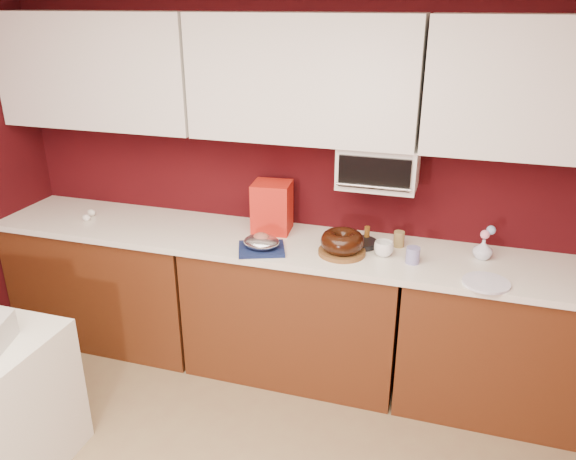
# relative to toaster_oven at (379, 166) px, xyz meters

# --- Properties ---
(wall_back) EXTENTS (4.00, 0.02, 2.50)m
(wall_back) POSITION_rel_toaster_oven_xyz_m (-0.45, 0.15, -0.12)
(wall_back) COLOR #3A070B
(wall_back) RESTS_ON floor
(base_cabinet_left) EXTENTS (1.31, 0.58, 0.86)m
(base_cabinet_left) POSITION_rel_toaster_oven_xyz_m (-1.78, -0.17, -0.95)
(base_cabinet_left) COLOR #552711
(base_cabinet_left) RESTS_ON floor
(base_cabinet_center) EXTENTS (1.31, 0.58, 0.86)m
(base_cabinet_center) POSITION_rel_toaster_oven_xyz_m (-0.45, -0.17, -0.95)
(base_cabinet_center) COLOR #552711
(base_cabinet_center) RESTS_ON floor
(base_cabinet_right) EXTENTS (1.31, 0.58, 0.86)m
(base_cabinet_right) POSITION_rel_toaster_oven_xyz_m (0.88, -0.17, -0.95)
(base_cabinet_right) COLOR #552711
(base_cabinet_right) RESTS_ON floor
(countertop) EXTENTS (4.00, 0.62, 0.04)m
(countertop) POSITION_rel_toaster_oven_xyz_m (-0.45, -0.17, -0.49)
(countertop) COLOR white
(countertop) RESTS_ON base_cabinet_center
(upper_cabinet_left) EXTENTS (1.31, 0.33, 0.70)m
(upper_cabinet_left) POSITION_rel_toaster_oven_xyz_m (-1.78, -0.02, 0.48)
(upper_cabinet_left) COLOR white
(upper_cabinet_left) RESTS_ON wall_back
(upper_cabinet_center) EXTENTS (1.31, 0.33, 0.70)m
(upper_cabinet_center) POSITION_rel_toaster_oven_xyz_m (-0.45, -0.02, 0.48)
(upper_cabinet_center) COLOR white
(upper_cabinet_center) RESTS_ON wall_back
(upper_cabinet_right) EXTENTS (1.31, 0.33, 0.70)m
(upper_cabinet_right) POSITION_rel_toaster_oven_xyz_m (0.88, -0.02, 0.48)
(upper_cabinet_right) COLOR white
(upper_cabinet_right) RESTS_ON wall_back
(toaster_oven) EXTENTS (0.45, 0.30, 0.25)m
(toaster_oven) POSITION_rel_toaster_oven_xyz_m (0.00, 0.00, 0.00)
(toaster_oven) COLOR white
(toaster_oven) RESTS_ON upper_cabinet_center
(toaster_oven_door) EXTENTS (0.40, 0.02, 0.18)m
(toaster_oven_door) POSITION_rel_toaster_oven_xyz_m (0.00, -0.16, 0.00)
(toaster_oven_door) COLOR black
(toaster_oven_door) RESTS_ON toaster_oven
(toaster_oven_handle) EXTENTS (0.42, 0.02, 0.02)m
(toaster_oven_handle) POSITION_rel_toaster_oven_xyz_m (0.00, -0.18, -0.07)
(toaster_oven_handle) COLOR silver
(toaster_oven_handle) RESTS_ON toaster_oven
(cake_base) EXTENTS (0.34, 0.34, 0.03)m
(cake_base) POSITION_rel_toaster_oven_xyz_m (-0.15, -0.24, -0.46)
(cake_base) COLOR brown
(cake_base) RESTS_ON countertop
(bundt_cake) EXTENTS (0.33, 0.33, 0.10)m
(bundt_cake) POSITION_rel_toaster_oven_xyz_m (-0.15, -0.24, -0.39)
(bundt_cake) COLOR black
(bundt_cake) RESTS_ON cake_base
(navy_towel) EXTENTS (0.33, 0.31, 0.02)m
(navy_towel) POSITION_rel_toaster_oven_xyz_m (-0.61, -0.33, -0.46)
(navy_towel) COLOR #131D48
(navy_towel) RESTS_ON countertop
(foil_ham_nest) EXTENTS (0.22, 0.19, 0.08)m
(foil_ham_nest) POSITION_rel_toaster_oven_xyz_m (-0.61, -0.33, -0.42)
(foil_ham_nest) COLOR silver
(foil_ham_nest) RESTS_ON navy_towel
(roasted_ham) EXTENTS (0.12, 0.11, 0.06)m
(roasted_ham) POSITION_rel_toaster_oven_xyz_m (-0.61, -0.33, -0.40)
(roasted_ham) COLOR #9D5747
(roasted_ham) RESTS_ON foil_ham_nest
(pandoro_box) EXTENTS (0.25, 0.23, 0.32)m
(pandoro_box) POSITION_rel_toaster_oven_xyz_m (-0.65, -0.02, -0.32)
(pandoro_box) COLOR #AC0B18
(pandoro_box) RESTS_ON countertop
(dark_pan) EXTENTS (0.23, 0.23, 0.03)m
(dark_pan) POSITION_rel_toaster_oven_xyz_m (-0.06, -0.09, -0.46)
(dark_pan) COLOR black
(dark_pan) RESTS_ON countertop
(coffee_mug) EXTENTS (0.14, 0.14, 0.11)m
(coffee_mug) POSITION_rel_toaster_oven_xyz_m (0.09, -0.20, -0.42)
(coffee_mug) COLOR white
(coffee_mug) RESTS_ON countertop
(blue_jar) EXTENTS (0.10, 0.10, 0.09)m
(blue_jar) POSITION_rel_toaster_oven_xyz_m (0.25, -0.24, -0.43)
(blue_jar) COLOR navy
(blue_jar) RESTS_ON countertop
(flower_vase) EXTENTS (0.11, 0.11, 0.13)m
(flower_vase) POSITION_rel_toaster_oven_xyz_m (0.63, -0.07, -0.41)
(flower_vase) COLOR silver
(flower_vase) RESTS_ON countertop
(flower_pink) EXTENTS (0.05, 0.05, 0.05)m
(flower_pink) POSITION_rel_toaster_oven_xyz_m (0.63, -0.07, -0.33)
(flower_pink) COLOR pink
(flower_pink) RESTS_ON flower_vase
(flower_blue) EXTENTS (0.05, 0.05, 0.05)m
(flower_blue) POSITION_rel_toaster_oven_xyz_m (0.66, -0.05, -0.30)
(flower_blue) COLOR #84A5D4
(flower_blue) RESTS_ON flower_vase
(china_plate) EXTENTS (0.28, 0.28, 0.01)m
(china_plate) POSITION_rel_toaster_oven_xyz_m (0.64, -0.38, -0.47)
(china_plate) COLOR white
(china_plate) RESTS_ON countertop
(amber_bottle) EXTENTS (0.04, 0.04, 0.10)m
(amber_bottle) POSITION_rel_toaster_oven_xyz_m (-0.04, -0.02, -0.43)
(amber_bottle) COLOR brown
(amber_bottle) RESTS_ON countertop
(paper_cup) EXTENTS (0.08, 0.08, 0.09)m
(paper_cup) POSITION_rel_toaster_oven_xyz_m (0.15, -0.04, -0.43)
(paper_cup) COLOR olive
(paper_cup) RESTS_ON countertop
(egg_left) EXTENTS (0.06, 0.05, 0.05)m
(egg_left) POSITION_rel_toaster_oven_xyz_m (-1.88, -0.23, -0.45)
(egg_left) COLOR white
(egg_left) RESTS_ON countertop
(egg_right) EXTENTS (0.07, 0.06, 0.05)m
(egg_right) POSITION_rel_toaster_oven_xyz_m (-1.90, -0.14, -0.45)
(egg_right) COLOR white
(egg_right) RESTS_ON countertop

